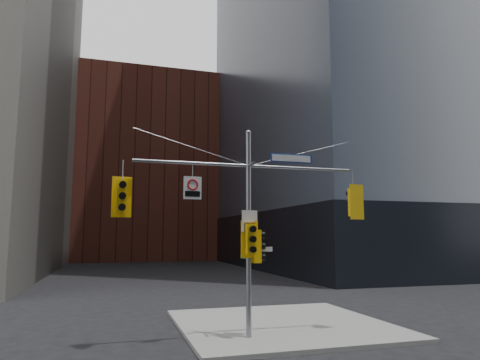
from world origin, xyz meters
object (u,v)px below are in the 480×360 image
traffic_light_east_arm (354,202)px  street_sign_blade (291,158)px  signal_assembly (249,210)px  traffic_light_pole_front (251,239)px  traffic_light_west_arm (122,196)px  traffic_light_pole_side (258,246)px  regulatory_sign_arm (193,187)px

traffic_light_east_arm → street_sign_blade: size_ratio=0.82×
signal_assembly → traffic_light_pole_front: (-0.00, -0.27, -0.99)m
traffic_light_west_arm → street_sign_blade: street_sign_blade is taller
signal_assembly → traffic_light_pole_front: 1.03m
signal_assembly → traffic_light_pole_side: size_ratio=7.02×
traffic_light_pole_front → regulatory_sign_arm: size_ratio=1.64×
signal_assembly → regulatory_sign_arm: size_ratio=10.33×
traffic_light_east_arm → signal_assembly: bearing=-10.6°
regulatory_sign_arm → traffic_light_east_arm: bearing=-4.6°
traffic_light_pole_front → traffic_light_west_arm: bearing=174.9°
signal_assembly → regulatory_sign_arm: 2.13m
signal_assembly → traffic_light_pole_side: (0.33, 0.01, -1.24)m
traffic_light_pole_side → traffic_light_east_arm: bearing=-91.0°
traffic_light_east_arm → traffic_light_pole_side: (-3.84, 0.01, -1.62)m
traffic_light_west_arm → traffic_light_pole_side: size_ratio=1.17×
traffic_light_east_arm → traffic_light_west_arm: bearing=-10.7°
traffic_light_west_arm → street_sign_blade: 6.13m
signal_assembly → traffic_light_pole_side: signal_assembly is taller
signal_assembly → street_sign_blade: size_ratio=4.98×
traffic_light_east_arm → street_sign_blade: bearing=-10.7°
signal_assembly → traffic_light_east_arm: (4.17, 0.00, 0.38)m
traffic_light_east_arm → traffic_light_pole_front: size_ratio=1.04×
traffic_light_pole_side → street_sign_blade: bearing=-91.1°
street_sign_blade → traffic_light_pole_side: bearing=179.7°
traffic_light_pole_side → signal_assembly: bearing=90.4°
signal_assembly → traffic_light_east_arm: 4.18m
traffic_light_west_arm → regulatory_sign_arm: size_ratio=1.72×
traffic_light_pole_front → traffic_light_pole_side: bearing=38.6°
signal_assembly → traffic_light_west_arm: signal_assembly is taller
traffic_light_pole_side → street_sign_blade: 3.43m
traffic_light_west_arm → traffic_light_pole_front: size_ratio=1.05×
traffic_light_east_arm → regulatory_sign_arm: size_ratio=1.70×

